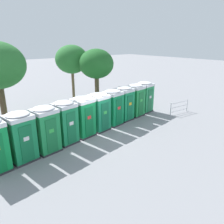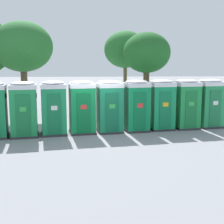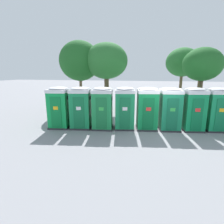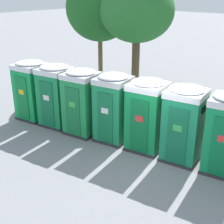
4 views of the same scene
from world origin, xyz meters
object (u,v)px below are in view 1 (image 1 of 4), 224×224
at_px(street_tree_1, 72,60).
at_px(event_barrier, 179,107).
at_px(portapotty_4, 83,116).
at_px(portapotty_6, 113,107).
at_px(portapotty_7, 124,103).
at_px(portapotty_2, 45,129).
at_px(portapotty_5, 99,112).
at_px(street_tree_2, 96,64).
at_px(portapotty_8, 135,100).
at_px(portapotty_1, 21,137).
at_px(portapotty_3, 65,122).
at_px(portapotty_9, 144,97).

height_order(street_tree_1, event_barrier, street_tree_1).
bearing_deg(event_barrier, portapotty_4, 171.99).
distance_m(portapotty_6, portapotty_7, 1.34).
bearing_deg(portapotty_2, portapotty_6, 9.02).
distance_m(portapotty_2, portapotty_4, 2.69).
distance_m(portapotty_5, portapotty_6, 1.34).
height_order(portapotty_2, street_tree_2, street_tree_2).
xyz_separation_m(portapotty_7, portapotty_8, (1.34, 0.15, -0.00)).
bearing_deg(event_barrier, portapotty_5, 169.35).
relative_size(portapotty_4, event_barrier, 1.24).
xyz_separation_m(portapotty_1, portapotty_5, (5.31, 0.80, 0.00)).
distance_m(street_tree_1, street_tree_2, 2.45).
distance_m(portapotty_5, street_tree_1, 6.69).
distance_m(portapotty_3, street_tree_2, 6.99).
height_order(portapotty_8, street_tree_1, street_tree_1).
bearing_deg(street_tree_2, portapotty_2, -146.03).
relative_size(portapotty_1, portapotty_5, 1.00).
relative_size(street_tree_1, event_barrier, 2.65).
bearing_deg(portapotty_9, portapotty_8, -169.04).
xyz_separation_m(portapotty_3, portapotty_4, (1.33, 0.20, -0.00)).
xyz_separation_m(street_tree_1, event_barrier, (5.76, -7.20, -3.63)).
xyz_separation_m(portapotty_9, event_barrier, (1.85, -2.21, -0.72)).
relative_size(portapotty_5, street_tree_1, 0.47).
bearing_deg(portapotty_4, street_tree_2, 45.32).
bearing_deg(portapotty_6, street_tree_2, 72.42).
bearing_deg(street_tree_1, portapotty_3, -123.19).
bearing_deg(portapotty_9, street_tree_1, 128.06).
bearing_deg(portapotty_9, portapotty_5, -170.78).
height_order(portapotty_1, street_tree_1, street_tree_1).
height_order(portapotty_3, portapotty_5, same).
relative_size(portapotty_5, portapotty_6, 1.00).
distance_m(portapotty_2, portapotty_8, 8.06).
distance_m(portapotty_1, portapotty_3, 2.69).
height_order(portapotty_9, street_tree_2, street_tree_2).
bearing_deg(portapotty_7, portapotty_3, -171.39).
xyz_separation_m(portapotty_4, portapotty_5, (1.34, 0.15, 0.00)).
height_order(portapotty_2, portapotty_7, same).
distance_m(portapotty_3, portapotty_4, 1.34).
relative_size(portapotty_6, portapotty_9, 1.00).
xyz_separation_m(portapotty_3, portapotty_5, (2.66, 0.35, -0.00)).
distance_m(portapotty_6, portapotty_8, 2.69).
height_order(portapotty_2, event_barrier, portapotty_2).
distance_m(street_tree_1, event_barrier, 9.91).
distance_m(portapotty_9, event_barrier, 2.97).
height_order(portapotty_1, portapotty_2, same).
bearing_deg(portapotty_5, street_tree_2, 56.38).
distance_m(portapotty_5, street_tree_2, 5.11).
distance_m(portapotty_8, event_barrier, 3.79).
xyz_separation_m(portapotty_3, street_tree_2, (5.09, 4.01, 2.62)).
height_order(portapotty_3, portapotty_8, same).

